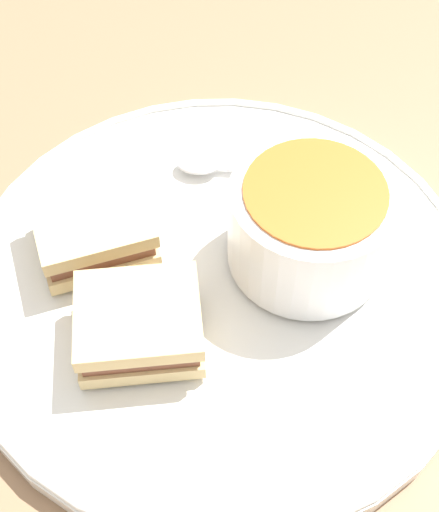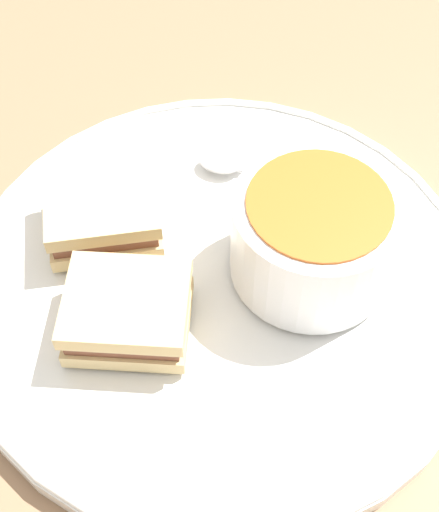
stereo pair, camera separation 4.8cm
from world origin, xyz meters
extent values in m
plane|color=#8E6B4C|center=(0.00, 0.00, 0.00)|extent=(2.40, 2.40, 0.00)
cylinder|color=white|center=(0.00, 0.00, 0.01)|extent=(0.37, 0.37, 0.02)
torus|color=white|center=(0.00, 0.00, 0.02)|extent=(0.37, 0.37, 0.01)
cylinder|color=white|center=(0.02, -0.06, 0.02)|extent=(0.06, 0.06, 0.01)
cylinder|color=white|center=(0.02, -0.06, 0.05)|extent=(0.11, 0.11, 0.07)
cylinder|color=orange|center=(0.02, -0.06, 0.09)|extent=(0.09, 0.09, 0.01)
cube|color=silver|center=(0.10, -0.04, 0.02)|extent=(0.01, 0.10, 0.00)
ellipsoid|color=silver|center=(0.10, 0.02, 0.02)|extent=(0.03, 0.03, 0.01)
cube|color=#DBBC7F|center=(0.02, 0.09, 0.03)|extent=(0.09, 0.10, 0.01)
cube|color=brown|center=(0.02, 0.09, 0.04)|extent=(0.09, 0.09, 0.01)
cube|color=#DBBC7F|center=(0.02, 0.09, 0.05)|extent=(0.09, 0.10, 0.01)
cube|color=#DBBC7F|center=(-0.06, 0.05, 0.03)|extent=(0.08, 0.09, 0.01)
cube|color=brown|center=(-0.06, 0.05, 0.04)|extent=(0.07, 0.08, 0.01)
cube|color=#DBBC7F|center=(-0.06, 0.05, 0.05)|extent=(0.08, 0.09, 0.01)
camera|label=1|loc=(-0.29, -0.02, 0.43)|focal=50.00mm
camera|label=2|loc=(-0.28, -0.07, 0.43)|focal=50.00mm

